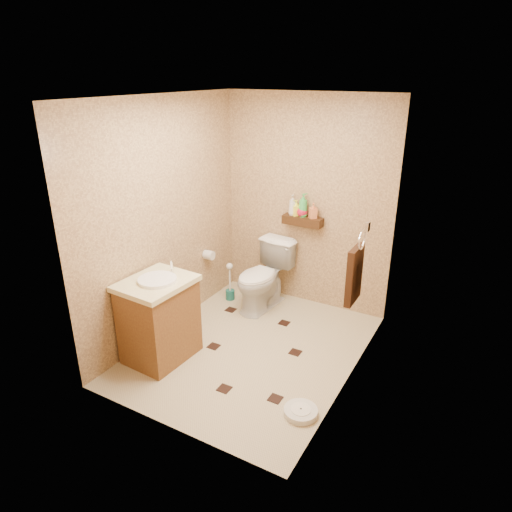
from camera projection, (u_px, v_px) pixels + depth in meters
The scene contains 19 objects.
ground at pixel (251, 349), 4.58m from camera, with size 2.50×2.50×0.00m, color #C3B78E.
wall_back at pixel (306, 204), 5.13m from camera, with size 2.00×0.04×2.40m, color tan.
wall_front at pixel (160, 290), 3.12m from camera, with size 2.00×0.04×2.40m, color tan.
wall_left at pixel (165, 220), 4.58m from camera, with size 0.04×2.50×2.40m, color tan.
wall_right at pixel (358, 257), 3.67m from camera, with size 0.04×2.50×2.40m, color tan.
ceiling at pixel (250, 96), 3.67m from camera, with size 2.00×2.50×0.02m, color silver.
wall_shelf at pixel (303, 221), 5.14m from camera, with size 0.46×0.14×0.10m, color #3A220F.
floor_accents at pixel (254, 349), 4.56m from camera, with size 1.27×1.38×0.01m.
toilet at pixel (263, 277), 5.25m from camera, with size 0.44×0.77×0.78m, color white.
vanity at pixel (159, 318), 4.31m from camera, with size 0.58×0.69×0.94m.
bathroom_scale at pixel (301, 412), 3.70m from camera, with size 0.37×0.37×0.06m.
toilet_brush at pixel (230, 287), 5.51m from camera, with size 0.11×0.11×0.48m.
towel_ring at pixel (355, 272), 4.01m from camera, with size 0.12×0.30×0.76m.
toilet_paper at pixel (209, 255), 5.30m from camera, with size 0.12×0.11×0.12m.
bottle_a at pixel (293, 205), 5.13m from camera, with size 0.09×0.09×0.23m, color beige.
bottle_b at pixel (296, 208), 5.12m from camera, with size 0.08×0.08×0.18m, color yellow.
bottle_c at pixel (302, 210), 5.09m from camera, with size 0.12×0.12×0.15m, color #BC1634.
bottle_d at pixel (303, 205), 5.07m from camera, with size 0.10×0.10×0.26m, color green.
bottle_e at pixel (313, 211), 5.03m from camera, with size 0.08×0.08×0.18m, color #D97948.
Camera 1 is at (1.95, -3.37, 2.60)m, focal length 32.00 mm.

